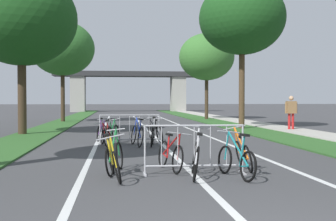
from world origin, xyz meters
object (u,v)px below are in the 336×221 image
(bicycle_green_0, at_px, (114,156))
(bicycle_silver_4, at_px, (196,158))
(tree_left_oak_mid, at_px, (21,19))
(crowd_barrier_nearest, at_px, (194,150))
(tree_right_maple_mid, at_px, (242,18))
(bicycle_orange_2, at_px, (243,154))
(bicycle_red_1, at_px, (108,136))
(tree_right_pine_near, at_px, (207,57))
(bicycle_green_10, at_px, (114,133))
(bicycle_blue_9, at_px, (137,135))
(tree_left_pine_far, at_px, (62,49))
(pedestrian_in_red_jacket, at_px, (291,109))
(crowd_barrier_second, at_px, (130,130))
(bicycle_yellow_8, at_px, (113,161))
(bicycle_white_6, at_px, (153,135))
(bicycle_black_5, at_px, (155,132))
(bicycle_teal_7, at_px, (236,160))
(bicycle_red_11, at_px, (170,155))
(bicycle_purple_3, at_px, (101,133))

(bicycle_green_0, distance_m, bicycle_silver_4, 1.80)
(tree_left_oak_mid, xyz_separation_m, bicycle_silver_4, (5.79, -11.04, -4.79))
(tree_left_oak_mid, distance_m, crowd_barrier_nearest, 13.03)
(tree_right_maple_mid, bearing_deg, bicycle_orange_2, -106.90)
(bicycle_red_1, bearing_deg, bicycle_orange_2, 129.66)
(tree_right_pine_near, xyz_separation_m, crowd_barrier_nearest, (-5.49, -23.94, -4.47))
(tree_right_maple_mid, xyz_separation_m, bicycle_green_10, (-6.75, -6.47, -5.55))
(bicycle_blue_9, bearing_deg, crowd_barrier_nearest, -90.48)
(bicycle_red_1, height_order, bicycle_orange_2, bicycle_orange_2)
(bicycle_silver_4, distance_m, bicycle_green_10, 7.11)
(tree_left_pine_far, xyz_separation_m, pedestrian_in_red_jacket, (12.60, -9.90, -4.11))
(crowd_barrier_second, bearing_deg, bicycle_yellow_8, -94.65)
(bicycle_blue_9, bearing_deg, tree_right_maple_mid, 41.35)
(tree_right_pine_near, bearing_deg, bicycle_white_6, -107.76)
(bicycle_orange_2, height_order, bicycle_black_5, bicycle_orange_2)
(crowd_barrier_nearest, xyz_separation_m, bicycle_teal_7, (0.77, -0.49, -0.17))
(tree_left_oak_mid, distance_m, bicycle_white_6, 8.87)
(tree_left_oak_mid, xyz_separation_m, bicycle_red_11, (5.38, -10.16, -4.82))
(bicycle_green_0, distance_m, bicycle_green_10, 6.18)
(bicycle_red_11, bearing_deg, crowd_barrier_second, -94.26)
(bicycle_green_0, height_order, bicycle_white_6, bicycle_white_6)
(bicycle_red_11, bearing_deg, bicycle_teal_7, 128.74)
(crowd_barrier_second, xyz_separation_m, bicycle_blue_9, (0.24, -0.54, -0.13))
(bicycle_purple_3, height_order, bicycle_red_11, bicycle_purple_3)
(bicycle_black_5, bearing_deg, bicycle_red_11, -104.69)
(crowd_barrier_nearest, relative_size, pedestrian_in_red_jacket, 1.21)
(crowd_barrier_second, relative_size, bicycle_black_5, 1.29)
(bicycle_yellow_8, xyz_separation_m, bicycle_blue_9, (0.77, 5.97, 0.02))
(crowd_barrier_nearest, height_order, bicycle_blue_9, crowd_barrier_nearest)
(bicycle_red_1, relative_size, bicycle_yellow_8, 1.00)
(tree_right_pine_near, relative_size, bicycle_green_10, 4.13)
(bicycle_orange_2, bearing_deg, tree_left_pine_far, 112.70)
(bicycle_silver_4, xyz_separation_m, bicycle_green_10, (-1.69, 6.91, -0.03))
(tree_left_oak_mid, xyz_separation_m, bicycle_purple_3, (3.63, -3.95, -4.83))
(crowd_barrier_nearest, relative_size, bicycle_green_0, 1.37)
(crowd_barrier_second, height_order, bicycle_purple_3, crowd_barrier_second)
(pedestrian_in_red_jacket, bearing_deg, crowd_barrier_second, 33.95)
(bicycle_yellow_8, relative_size, bicycle_red_11, 1.06)
(tree_left_oak_mid, xyz_separation_m, tree_right_pine_near, (11.32, 13.26, -0.20))
(bicycle_orange_2, distance_m, bicycle_purple_3, 7.14)
(tree_left_pine_far, height_order, bicycle_red_11, tree_left_pine_far)
(bicycle_green_0, bearing_deg, bicycle_black_5, 89.26)
(tree_left_oak_mid, xyz_separation_m, bicycle_teal_7, (6.60, -11.17, -4.83))
(crowd_barrier_nearest, bearing_deg, bicycle_green_10, 104.81)
(crowd_barrier_second, relative_size, bicycle_red_11, 1.36)
(bicycle_green_0, xyz_separation_m, bicycle_green_10, (-0.05, 6.18, 0.01))
(tree_right_maple_mid, distance_m, bicycle_green_0, 15.35)
(tree_left_pine_far, distance_m, crowd_barrier_nearest, 22.68)
(crowd_barrier_second, bearing_deg, tree_right_pine_near, 69.48)
(tree_right_pine_near, relative_size, pedestrian_in_red_jacket, 3.86)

